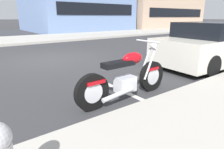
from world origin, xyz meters
name	(u,v)px	position (x,y,z in m)	size (l,w,h in m)	color
ground_plane	(53,60)	(0.00, 0.00, 0.00)	(260.00, 260.00, 0.00)	#333335
sidewalk_far_curb	(140,32)	(12.00, 7.44, 0.07)	(120.00, 5.00, 0.14)	#ADA89E
parking_stall_stripe	(127,93)	(0.00, -4.34, 0.00)	(0.12, 2.20, 0.01)	silver
parked_motorcycle	(126,78)	(-0.21, -4.55, 0.44)	(2.22, 0.62, 1.13)	black
parked_car_far_down_curb	(212,45)	(3.96, -4.07, 0.67)	(4.30, 2.13, 1.43)	beige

